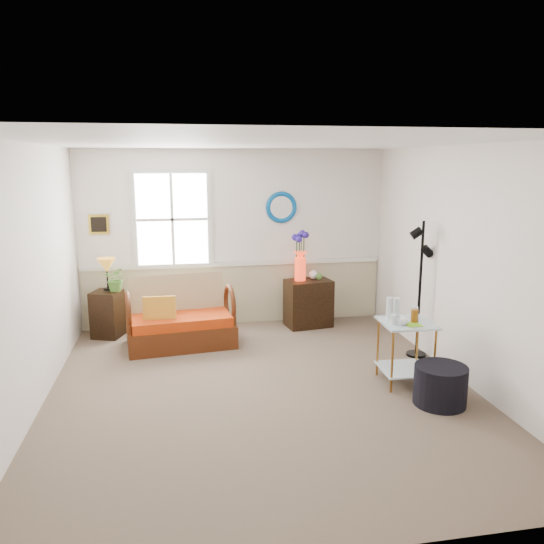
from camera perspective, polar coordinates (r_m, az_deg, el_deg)
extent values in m
cube|color=#796553|center=(5.86, -1.10, -12.57)|extent=(4.50, 5.00, 0.01)
cube|color=white|center=(5.34, -1.21, 13.76)|extent=(4.50, 5.00, 0.01)
cube|color=silver|center=(7.90, -4.04, 3.64)|extent=(4.50, 0.01, 2.60)
cube|color=silver|center=(3.10, 6.28, -9.38)|extent=(4.50, 0.01, 2.60)
cube|color=silver|center=(5.57, -24.67, -0.87)|extent=(0.01, 5.00, 2.60)
cube|color=silver|center=(6.21, 19.80, 0.73)|extent=(0.01, 5.00, 2.60)
cube|color=tan|center=(8.04, -3.94, -2.39)|extent=(4.46, 0.02, 0.90)
cube|color=silver|center=(7.93, -3.98, 0.89)|extent=(4.46, 0.04, 0.06)
cube|color=#B08D28|center=(7.87, -18.13, 4.90)|extent=(0.28, 0.03, 0.28)
torus|color=#076AB3|center=(7.93, 1.00, 6.98)|extent=(0.47, 0.07, 0.47)
imported|color=#4A8230|center=(7.62, -16.41, -1.01)|extent=(0.40, 0.42, 0.27)
cylinder|color=black|center=(5.73, 17.65, -11.52)|extent=(0.62, 0.62, 0.41)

